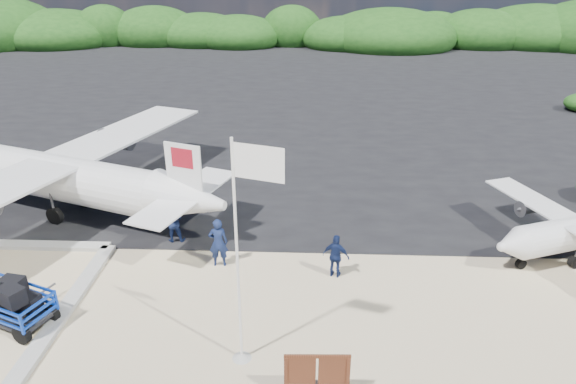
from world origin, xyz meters
name	(u,v)px	position (x,y,z in m)	size (l,w,h in m)	color
ground	(203,344)	(0.00, 0.00, 0.00)	(160.00, 160.00, 0.00)	beige
asphalt_apron	(275,91)	(0.00, 30.00, 0.00)	(90.00, 50.00, 0.04)	#B2B2B2
vegetation_band	(288,44)	(0.00, 55.00, 0.00)	(124.00, 8.00, 4.40)	#B2B2B2
baggage_cart	(16,323)	(-5.73, 0.67, 0.00)	(2.61, 1.49, 1.30)	#0B34B1
flagpole	(242,358)	(1.15, -0.49, 0.00)	(1.25, 0.52, 6.26)	white
crew_a	(218,242)	(-0.22, 4.09, 0.90)	(0.66, 0.43, 1.81)	#13204A
crew_b	(173,221)	(-2.21, 5.70, 0.85)	(0.82, 0.64, 1.69)	#13204A
crew_c	(336,256)	(3.82, 3.57, 0.78)	(0.91, 0.38, 1.56)	#13204A
aircraft_large	(533,114)	(18.32, 24.05, 0.00)	(16.59, 16.59, 4.98)	#B2B2B2
aircraft_small	(195,75)	(-7.81, 35.88, 0.00)	(6.49, 6.49, 2.34)	#B2B2B2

